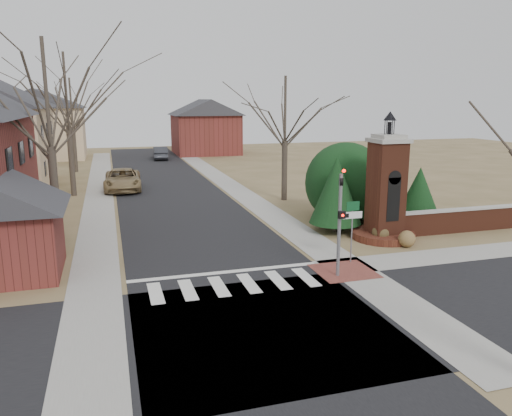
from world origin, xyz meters
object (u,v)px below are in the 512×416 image
object	(u,v)px
traffic_signal_pole	(340,214)
brick_gate_monument	(386,197)
pickup_truck	(123,180)
sign_post	(352,220)
distant_car	(160,153)

from	to	relation	value
traffic_signal_pole	brick_gate_monument	xyz separation A→B (m)	(4.70, 4.42, -0.42)
brick_gate_monument	pickup_truck	xyz separation A→B (m)	(-12.40, 18.32, -1.33)
sign_post	pickup_truck	distance (m)	23.17
sign_post	pickup_truck	size ratio (longest dim) A/B	0.46
brick_gate_monument	distant_car	world-z (taller)	brick_gate_monument
traffic_signal_pole	brick_gate_monument	size ratio (longest dim) A/B	0.69
brick_gate_monument	sign_post	bearing A→B (deg)	-138.58
brick_gate_monument	distant_car	distance (m)	38.93
traffic_signal_pole	distant_car	world-z (taller)	traffic_signal_pole
sign_post	distant_car	size ratio (longest dim) A/B	0.59
brick_gate_monument	traffic_signal_pole	bearing A→B (deg)	-136.76
traffic_signal_pole	distant_car	distance (m)	42.74
traffic_signal_pole	pickup_truck	size ratio (longest dim) A/B	0.75
sign_post	pickup_truck	bearing A→B (deg)	112.87
pickup_truck	traffic_signal_pole	bearing A→B (deg)	-68.81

